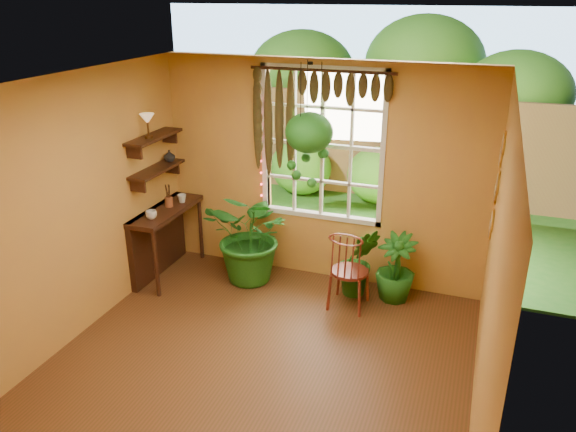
% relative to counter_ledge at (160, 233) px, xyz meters
% --- Properties ---
extents(floor, '(4.50, 4.50, 0.00)m').
position_rel_counter_ledge_xyz_m(floor, '(1.91, -1.60, -0.55)').
color(floor, brown).
rests_on(floor, ground).
extents(ceiling, '(4.50, 4.50, 0.00)m').
position_rel_counter_ledge_xyz_m(ceiling, '(1.91, -1.60, 2.15)').
color(ceiling, silver).
rests_on(ceiling, wall_back).
extents(wall_back, '(4.00, 0.00, 4.00)m').
position_rel_counter_ledge_xyz_m(wall_back, '(1.91, 0.65, 0.80)').
color(wall_back, '#C68943').
rests_on(wall_back, floor).
extents(wall_left, '(0.00, 4.50, 4.50)m').
position_rel_counter_ledge_xyz_m(wall_left, '(-0.09, -1.60, 0.80)').
color(wall_left, '#C68943').
rests_on(wall_left, floor).
extents(wall_right, '(0.00, 4.50, 4.50)m').
position_rel_counter_ledge_xyz_m(wall_right, '(3.91, -1.60, 0.80)').
color(wall_right, '#C68943').
rests_on(wall_right, floor).
extents(window, '(1.52, 0.10, 1.86)m').
position_rel_counter_ledge_xyz_m(window, '(1.91, 0.68, 1.15)').
color(window, white).
rests_on(window, wall_back).
extents(valance_vine, '(1.70, 0.12, 1.10)m').
position_rel_counter_ledge_xyz_m(valance_vine, '(1.82, 0.56, 1.73)').
color(valance_vine, '#38190F').
rests_on(valance_vine, window).
extents(string_lights, '(0.03, 0.03, 1.54)m').
position_rel_counter_ledge_xyz_m(string_lights, '(1.15, 0.59, 1.20)').
color(string_lights, '#FF2633').
rests_on(string_lights, window).
extents(wall_plates, '(0.04, 0.32, 1.10)m').
position_rel_counter_ledge_xyz_m(wall_plates, '(3.89, 0.19, 1.00)').
color(wall_plates, beige).
rests_on(wall_plates, wall_right).
extents(counter_ledge, '(0.40, 1.20, 0.90)m').
position_rel_counter_ledge_xyz_m(counter_ledge, '(0.00, 0.00, 0.00)').
color(counter_ledge, '#38190F').
rests_on(counter_ledge, floor).
extents(shelf_lower, '(0.25, 0.90, 0.04)m').
position_rel_counter_ledge_xyz_m(shelf_lower, '(0.03, 0.00, 0.85)').
color(shelf_lower, '#38190F').
rests_on(shelf_lower, wall_left).
extents(shelf_upper, '(0.25, 0.90, 0.04)m').
position_rel_counter_ledge_xyz_m(shelf_upper, '(0.03, 0.00, 1.25)').
color(shelf_upper, '#38190F').
rests_on(shelf_upper, wall_left).
extents(backyard, '(14.00, 10.00, 12.00)m').
position_rel_counter_ledge_xyz_m(backyard, '(2.15, 5.27, 0.73)').
color(backyard, '#1F5D1A').
rests_on(backyard, ground).
extents(windsor_chair, '(0.44, 0.47, 1.13)m').
position_rel_counter_ledge_xyz_m(windsor_chair, '(2.46, -0.02, -0.22)').
color(windsor_chair, maroon).
rests_on(windsor_chair, floor).
extents(potted_plant_left, '(1.25, 1.13, 1.22)m').
position_rel_counter_ledge_xyz_m(potted_plant_left, '(1.19, 0.20, 0.06)').
color(potted_plant_left, '#175015').
rests_on(potted_plant_left, floor).
extents(potted_plant_mid, '(0.58, 0.53, 0.87)m').
position_rel_counter_ledge_xyz_m(potted_plant_mid, '(2.50, 0.31, -0.12)').
color(potted_plant_mid, '#175015').
rests_on(potted_plant_mid, floor).
extents(potted_plant_right, '(0.59, 0.59, 0.82)m').
position_rel_counter_ledge_xyz_m(potted_plant_right, '(2.93, 0.35, -0.14)').
color(potted_plant_right, '#175015').
rests_on(potted_plant_right, floor).
extents(hanging_basket, '(0.55, 0.55, 1.39)m').
position_rel_counter_ledge_xyz_m(hanging_basket, '(1.84, 0.37, 1.32)').
color(hanging_basket, black).
rests_on(hanging_basket, ceiling).
extents(cup_a, '(0.14, 0.14, 0.10)m').
position_rel_counter_ledge_xyz_m(cup_a, '(0.13, -0.35, 0.40)').
color(cup_a, silver).
rests_on(cup_a, counter_ledge).
extents(cup_b, '(0.13, 0.13, 0.10)m').
position_rel_counter_ledge_xyz_m(cup_b, '(0.19, 0.26, 0.40)').
color(cup_b, beige).
rests_on(cup_b, counter_ledge).
extents(brush_jar, '(0.10, 0.10, 0.36)m').
position_rel_counter_ledge_xyz_m(brush_jar, '(0.11, 0.08, 0.49)').
color(brush_jar, '#984F2C').
rests_on(brush_jar, counter_ledge).
extents(shelf_vase, '(0.19, 0.19, 0.15)m').
position_rel_counter_ledge_xyz_m(shelf_vase, '(0.04, 0.29, 0.94)').
color(shelf_vase, '#B2AD99').
rests_on(shelf_vase, shelf_lower).
extents(tiffany_lamp, '(0.17, 0.17, 0.28)m').
position_rel_counter_ledge_xyz_m(tiffany_lamp, '(0.05, -0.13, 1.47)').
color(tiffany_lamp, '#563518').
rests_on(tiffany_lamp, shelf_upper).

